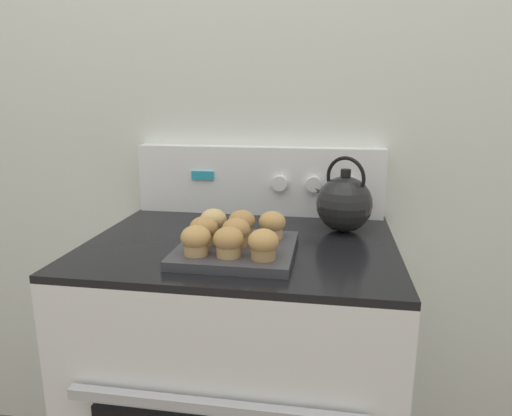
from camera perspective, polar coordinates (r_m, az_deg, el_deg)
The scene contains 13 objects.
wall_back at distance 1.48m, azimuth 0.68°, elevation 10.47°, with size 8.00×0.05×2.40m.
stove_range at distance 1.41m, azimuth -1.64°, elevation -22.02°, with size 0.80×0.66×0.92m.
control_panel at distance 1.45m, azimuth 0.42°, elevation 3.45°, with size 0.78×0.07×0.21m.
muffin_pan at distance 1.10m, azimuth -2.47°, elevation -5.23°, with size 0.28×0.28×0.02m.
muffin_r0_c0 at distance 1.03m, azimuth -7.52°, elevation -4.00°, with size 0.07×0.07×0.07m.
muffin_r0_c1 at distance 1.01m, azimuth -3.46°, elevation -4.23°, with size 0.07×0.07×0.07m.
muffin_r0_c2 at distance 1.00m, azimuth 0.93°, elevation -4.52°, with size 0.07×0.07×0.07m.
muffin_r1_c0 at distance 1.10m, azimuth -6.55°, elevation -2.79°, with size 0.07×0.07×0.07m.
muffin_r1_c1 at distance 1.08m, azimuth -2.51°, elevation -3.01°, with size 0.07×0.07×0.07m.
muffin_r2_c0 at distance 1.17m, azimuth -5.35°, elevation -1.71°, with size 0.07×0.07×0.07m.
muffin_r2_c1 at distance 1.16m, azimuth -1.78°, elevation -1.90°, with size 0.07×0.07×0.07m.
muffin_r2_c2 at distance 1.14m, azimuth 2.03°, elevation -2.08°, with size 0.07×0.07×0.07m.
tea_kettle at distance 1.29m, azimuth 10.93°, elevation 0.63°, with size 0.18×0.16×0.21m.
Camera 1 is at (0.22, -0.79, 1.29)m, focal length 32.00 mm.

